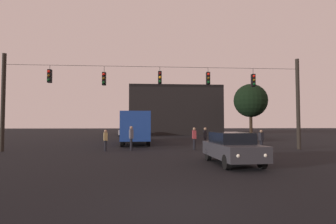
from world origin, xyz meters
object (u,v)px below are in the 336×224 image
at_px(car_near_right, 232,147).
at_px(car_far_left, 126,131).
at_px(pedestrian_crossing_right, 261,139).
at_px(pedestrian_crossing_center, 194,137).
at_px(tree_left_silhouette, 251,101).
at_px(pedestrian_near_bus, 205,137).
at_px(pedestrian_trailing, 105,139).
at_px(city_bus, 136,125).
at_px(pedestrian_crossing_left, 131,137).

xyz_separation_m(car_near_right, car_far_left, (-7.44, 28.37, 0.00)).
bearing_deg(pedestrian_crossing_right, car_far_left, 116.91).
height_order(pedestrian_crossing_center, tree_left_silhouette, tree_left_silhouette).
height_order(car_near_right, pedestrian_crossing_center, pedestrian_crossing_center).
bearing_deg(tree_left_silhouette, pedestrian_near_bus, -120.86).
xyz_separation_m(pedestrian_near_bus, pedestrian_trailing, (-7.47, -1.25, -0.09)).
bearing_deg(city_bus, pedestrian_crossing_right, -42.92).
bearing_deg(pedestrian_crossing_left, car_far_left, 95.76).
bearing_deg(pedestrian_near_bus, car_far_left, 110.88).
bearing_deg(pedestrian_trailing, tree_left_silhouette, 46.87).
height_order(pedestrian_crossing_center, pedestrian_near_bus, pedestrian_crossing_center).
bearing_deg(pedestrian_crossing_right, pedestrian_near_bus, 150.91).
bearing_deg(pedestrian_near_bus, pedestrian_crossing_left, -170.05).
distance_m(city_bus, pedestrian_near_bus, 8.76).
height_order(pedestrian_crossing_center, pedestrian_trailing, pedestrian_crossing_center).
height_order(pedestrian_crossing_left, pedestrian_near_bus, pedestrian_crossing_left).
relative_size(pedestrian_crossing_left, pedestrian_crossing_right, 1.17).
xyz_separation_m(pedestrian_crossing_center, pedestrian_trailing, (-6.48, -0.54, -0.09)).
distance_m(car_far_left, pedestrian_near_bus, 22.01).
distance_m(city_bus, pedestrian_crossing_center, 8.74).
xyz_separation_m(car_near_right, tree_left_silhouette, (11.51, 26.39, 4.66)).
relative_size(pedestrian_crossing_center, pedestrian_trailing, 1.09).
xyz_separation_m(pedestrian_crossing_left, pedestrian_near_bus, (5.67, 0.99, -0.08)).
height_order(pedestrian_crossing_left, pedestrian_trailing, pedestrian_crossing_left).
height_order(car_near_right, pedestrian_crossing_right, car_near_right).
distance_m(car_far_left, pedestrian_crossing_center, 22.35).
height_order(city_bus, pedestrian_crossing_center, city_bus).
xyz_separation_m(car_far_left, pedestrian_crossing_center, (6.85, -21.27, 0.14)).
relative_size(car_near_right, pedestrian_near_bus, 2.66).
distance_m(pedestrian_crossing_center, pedestrian_trailing, 6.50).
relative_size(city_bus, car_near_right, 2.51).
xyz_separation_m(pedestrian_crossing_left, tree_left_silhouette, (16.77, 19.57, 4.45)).
height_order(car_far_left, pedestrian_near_bus, pedestrian_near_bus).
bearing_deg(tree_left_silhouette, city_bus, -144.50).
height_order(car_far_left, pedestrian_crossing_right, car_far_left).
xyz_separation_m(pedestrian_near_bus, tree_left_silhouette, (11.10, 18.58, 4.53)).
bearing_deg(city_bus, car_near_right, -69.96).
relative_size(car_far_left, pedestrian_crossing_left, 2.47).
bearing_deg(pedestrian_crossing_right, tree_left_silhouette, 70.00).
distance_m(car_far_left, tree_left_silhouette, 19.62).
height_order(pedestrian_crossing_center, pedestrian_crossing_right, pedestrian_crossing_center).
xyz_separation_m(pedestrian_crossing_right, pedestrian_near_bus, (-3.61, 2.01, 0.09)).
distance_m(city_bus, tree_left_silhouette, 20.91).
bearing_deg(pedestrian_crossing_right, pedestrian_crossing_left, 173.77).
bearing_deg(pedestrian_crossing_center, pedestrian_trailing, -175.22).
bearing_deg(tree_left_silhouette, car_far_left, 174.01).
bearing_deg(pedestrian_trailing, car_near_right, -42.86).
bearing_deg(car_far_left, pedestrian_crossing_center, -72.15).
distance_m(city_bus, pedestrian_crossing_right, 12.71).
bearing_deg(pedestrian_near_bus, pedestrian_crossing_center, -144.58).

